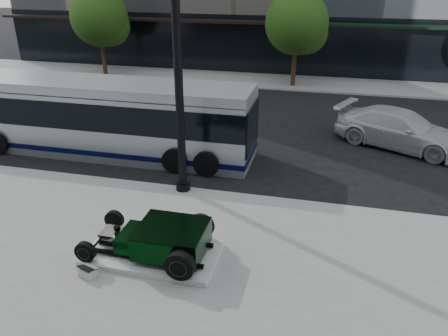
% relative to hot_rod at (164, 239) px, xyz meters
% --- Properties ---
extents(ground, '(120.00, 120.00, 0.00)m').
position_rel_hot_rod_xyz_m(ground, '(0.42, 5.94, -0.70)').
color(ground, black).
rests_on(ground, ground).
extents(sidewalk_far, '(70.00, 4.00, 0.12)m').
position_rel_hot_rod_xyz_m(sidewalk_far, '(0.42, 19.94, -0.64)').
color(sidewalk_far, gray).
rests_on(sidewalk_far, ground).
extents(street_trees, '(29.80, 3.80, 5.70)m').
position_rel_hot_rod_xyz_m(street_trees, '(1.56, 19.01, 3.07)').
color(street_trees, black).
rests_on(street_trees, sidewalk_far).
extents(display_plinth, '(3.40, 1.80, 0.15)m').
position_rel_hot_rod_xyz_m(display_plinth, '(-0.33, -0.00, -0.50)').
color(display_plinth, silver).
rests_on(display_plinth, sidewalk_near).
extents(hot_rod, '(3.22, 2.00, 0.81)m').
position_rel_hot_rod_xyz_m(hot_rod, '(0.00, 0.00, 0.00)').
color(hot_rod, black).
rests_on(hot_rod, display_plinth).
extents(info_plaque, '(0.47, 0.40, 0.31)m').
position_rel_hot_rod_xyz_m(info_plaque, '(-1.56, -1.13, -0.45)').
color(info_plaque, silver).
rests_on(info_plaque, sidewalk_near).
extents(lamppost, '(0.48, 0.48, 8.76)m').
position_rel_hot_rod_xyz_m(lamppost, '(-0.76, 3.74, 3.47)').
color(lamppost, black).
rests_on(lamppost, sidewalk_near).
extents(transit_bus, '(12.12, 2.88, 2.92)m').
position_rel_hot_rod_xyz_m(transit_bus, '(-4.94, 6.48, 0.79)').
color(transit_bus, '#B1B6BB').
rests_on(transit_bus, ground).
extents(white_sedan, '(5.79, 4.22, 1.56)m').
position_rel_hot_rod_xyz_m(white_sedan, '(6.76, 9.87, 0.08)').
color(white_sedan, silver).
rests_on(white_sedan, ground).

